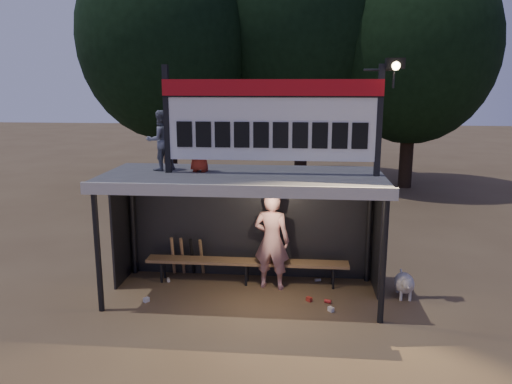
% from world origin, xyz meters
% --- Properties ---
extents(ground, '(80.00, 80.00, 0.00)m').
position_xyz_m(ground, '(0.00, 0.00, 0.00)').
color(ground, '#503C28').
rests_on(ground, ground).
extents(player, '(0.77, 0.58, 1.91)m').
position_xyz_m(player, '(0.50, 0.39, 0.96)').
color(player, silver).
rests_on(player, ground).
extents(child_a, '(0.68, 0.66, 1.10)m').
position_xyz_m(child_a, '(-1.55, 0.23, 2.87)').
color(child_a, slate).
rests_on(child_a, dugout_shelter).
extents(child_b, '(0.50, 0.38, 0.91)m').
position_xyz_m(child_b, '(-0.81, 0.14, 2.78)').
color(child_b, '#A12918').
rests_on(child_b, dugout_shelter).
extents(dugout_shelter, '(5.10, 2.08, 2.32)m').
position_xyz_m(dugout_shelter, '(0.00, 0.24, 1.85)').
color(dugout_shelter, '#3E3E40').
rests_on(dugout_shelter, ground).
extents(scoreboard_assembly, '(4.10, 0.27, 1.99)m').
position_xyz_m(scoreboard_assembly, '(0.56, -0.01, 3.32)').
color(scoreboard_assembly, black).
rests_on(scoreboard_assembly, dugout_shelter).
extents(bench, '(4.00, 0.35, 0.48)m').
position_xyz_m(bench, '(0.00, 0.55, 0.43)').
color(bench, olive).
rests_on(bench, ground).
extents(tree_left, '(6.46, 6.46, 9.27)m').
position_xyz_m(tree_left, '(-4.00, 10.00, 5.51)').
color(tree_left, black).
rests_on(tree_left, ground).
extents(tree_mid, '(7.22, 7.22, 10.36)m').
position_xyz_m(tree_mid, '(1.00, 11.50, 6.17)').
color(tree_mid, black).
rests_on(tree_mid, ground).
extents(tree_right, '(6.08, 6.08, 8.72)m').
position_xyz_m(tree_right, '(5.00, 10.50, 5.19)').
color(tree_right, black).
rests_on(tree_right, ground).
extents(dog, '(0.36, 0.81, 0.49)m').
position_xyz_m(dog, '(2.99, 0.15, 0.28)').
color(dog, beige).
rests_on(dog, ground).
extents(bats, '(0.67, 0.35, 0.84)m').
position_xyz_m(bats, '(-1.26, 0.82, 0.43)').
color(bats, '#A0744B').
rests_on(bats, ground).
extents(litter, '(3.45, 1.43, 0.08)m').
position_xyz_m(litter, '(0.42, -0.05, 0.04)').
color(litter, '#A4281C').
rests_on(litter, ground).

